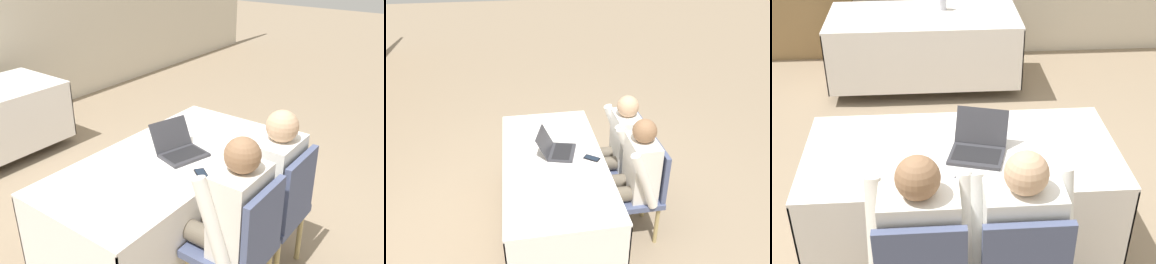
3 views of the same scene
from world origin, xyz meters
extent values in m
plane|color=gray|center=(0.00, 0.00, 0.00)|extent=(24.00, 24.00, 0.00)
cube|color=white|center=(0.00, 0.00, 0.71)|extent=(1.80, 0.88, 0.02)
cube|color=white|center=(0.00, -0.43, 0.41)|extent=(1.80, 0.01, 0.59)
cube|color=white|center=(0.00, 0.43, 0.41)|extent=(1.80, 0.01, 0.59)
cube|color=white|center=(-0.90, 0.00, 0.41)|extent=(0.01, 0.88, 0.59)
cube|color=white|center=(0.90, 0.00, 0.41)|extent=(0.01, 0.88, 0.59)
cylinder|color=#333333|center=(0.00, 0.00, 0.05)|extent=(0.06, 0.06, 0.11)
cube|color=white|center=(-0.20, 2.34, 0.71)|extent=(1.80, 0.88, 0.02)
cube|color=white|center=(-0.20, 1.91, 0.41)|extent=(1.80, 0.01, 0.59)
cube|color=white|center=(-0.20, 2.77, 0.41)|extent=(1.80, 0.01, 0.59)
cube|color=white|center=(-1.10, 2.34, 0.41)|extent=(0.01, 0.88, 0.59)
cube|color=white|center=(0.70, 2.34, 0.41)|extent=(0.01, 0.88, 0.59)
cylinder|color=#333333|center=(-0.20, 2.34, 0.05)|extent=(0.06, 0.06, 0.11)
cube|color=#333338|center=(0.08, -0.09, 0.73)|extent=(0.35, 0.29, 0.02)
cube|color=black|center=(0.08, -0.09, 0.74)|extent=(0.30, 0.22, 0.00)
cube|color=#333338|center=(0.12, 0.06, 0.84)|extent=(0.32, 0.18, 0.19)
cube|color=black|center=(0.12, 0.06, 0.84)|extent=(0.28, 0.15, 0.17)
cube|color=black|center=(-0.05, -0.33, 0.73)|extent=(0.14, 0.15, 0.01)
cube|color=#192333|center=(-0.05, -0.33, 0.73)|extent=(0.12, 0.13, 0.00)
cube|color=white|center=(-0.52, 0.19, 0.72)|extent=(0.25, 0.33, 0.00)
cylinder|color=#B7B7C1|center=(-0.01, 2.46, 0.81)|extent=(0.07, 0.07, 0.17)
cube|color=#4C567A|center=(0.23, -0.87, 0.68)|extent=(0.40, 0.04, 0.45)
cylinder|color=#665B4C|center=(-0.14, -0.54, 0.52)|extent=(0.13, 0.42, 0.13)
cylinder|color=#665B4C|center=(-0.32, -0.54, 0.52)|extent=(0.13, 0.42, 0.13)
cylinder|color=#665B4C|center=(-0.14, -0.36, 0.23)|extent=(0.10, 0.10, 0.45)
cylinder|color=#665B4C|center=(-0.32, -0.36, 0.23)|extent=(0.10, 0.10, 0.45)
cube|color=silver|center=(-0.23, -0.72, 0.71)|extent=(0.36, 0.22, 0.52)
cylinder|color=silver|center=(-0.02, -0.68, 0.72)|extent=(0.08, 0.26, 0.54)
cylinder|color=silver|center=(-0.44, -0.68, 0.72)|extent=(0.08, 0.26, 0.54)
sphere|color=#8C6647|center=(-0.23, -0.72, 1.06)|extent=(0.20, 0.20, 0.20)
cylinder|color=#665B4C|center=(0.32, -0.54, 0.52)|extent=(0.13, 0.42, 0.13)
cylinder|color=#665B4C|center=(0.14, -0.54, 0.52)|extent=(0.13, 0.42, 0.13)
cylinder|color=#665B4C|center=(0.32, -0.36, 0.23)|extent=(0.10, 0.10, 0.45)
cylinder|color=#665B4C|center=(0.14, -0.36, 0.23)|extent=(0.10, 0.10, 0.45)
cube|color=white|center=(0.23, -0.72, 0.71)|extent=(0.36, 0.22, 0.52)
cylinder|color=white|center=(0.44, -0.68, 0.72)|extent=(0.08, 0.26, 0.54)
cylinder|color=white|center=(0.02, -0.68, 0.72)|extent=(0.08, 0.26, 0.54)
sphere|color=tan|center=(0.23, -0.72, 1.06)|extent=(0.20, 0.20, 0.20)
camera|label=1|loc=(-1.97, -1.68, 2.09)|focal=40.00mm
camera|label=2|loc=(-2.72, 0.26, 2.52)|focal=35.00mm
camera|label=3|loc=(-0.17, -2.56, 2.41)|focal=50.00mm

